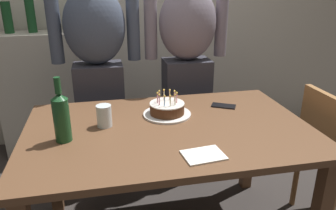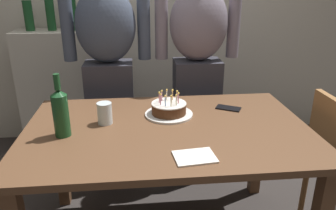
{
  "view_description": "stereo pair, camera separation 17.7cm",
  "coord_description": "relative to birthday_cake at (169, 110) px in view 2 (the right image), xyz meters",
  "views": [
    {
      "loc": [
        -0.33,
        -1.55,
        1.48
      ],
      "look_at": [
        0.01,
        0.06,
        0.84
      ],
      "focal_mm": 35.28,
      "sensor_mm": 36.0,
      "label": 1
    },
    {
      "loc": [
        -0.15,
        -1.58,
        1.48
      ],
      "look_at": [
        0.01,
        0.06,
        0.84
      ],
      "focal_mm": 35.28,
      "sensor_mm": 36.0,
      "label": 2
    }
  ],
  "objects": [
    {
      "name": "dining_table",
      "position": [
        -0.02,
        -0.16,
        -0.13
      ],
      "size": [
        1.5,
        0.96,
        0.74
      ],
      "color": "brown",
      "rests_on": "ground_plane"
    },
    {
      "name": "shelf_cabinet",
      "position": [
        -0.78,
        1.17,
        -0.23
      ],
      "size": [
        0.84,
        0.3,
        1.35
      ],
      "color": "beige",
      "rests_on": "ground_plane"
    },
    {
      "name": "birthday_cake",
      "position": [
        0.0,
        0.0,
        0.0
      ],
      "size": [
        0.27,
        0.27,
        0.14
      ],
      "color": "white",
      "rests_on": "dining_table"
    },
    {
      "name": "cell_phone",
      "position": [
        0.37,
        0.06,
        -0.03
      ],
      "size": [
        0.16,
        0.13,
        0.01
      ],
      "primitive_type": "cube",
      "rotation": [
        0.0,
        0.0,
        -0.51
      ],
      "color": "black",
      "rests_on": "dining_table"
    },
    {
      "name": "person_woman_cardigan",
      "position": [
        0.27,
        0.57,
        0.1
      ],
      "size": [
        0.61,
        0.27,
        1.66
      ],
      "rotation": [
        0.0,
        0.0,
        3.14
      ],
      "color": "#33333D",
      "rests_on": "ground_plane"
    },
    {
      "name": "wine_bottle",
      "position": [
        -0.55,
        -0.21,
        0.09
      ],
      "size": [
        0.08,
        0.08,
        0.32
      ],
      "color": "#194723",
      "rests_on": "dining_table"
    },
    {
      "name": "person_man_bearded",
      "position": [
        -0.37,
        0.57,
        0.1
      ],
      "size": [
        0.61,
        0.27,
        1.66
      ],
      "rotation": [
        0.0,
        0.0,
        3.14
      ],
      "color": "#33333D",
      "rests_on": "ground_plane"
    },
    {
      "name": "napkin_stack",
      "position": [
        0.06,
        -0.49,
        -0.03
      ],
      "size": [
        0.19,
        0.15,
        0.01
      ],
      "primitive_type": "cube",
      "rotation": [
        0.0,
        0.0,
        0.11
      ],
      "color": "white",
      "rests_on": "dining_table"
    },
    {
      "name": "water_glass_near",
      "position": [
        -0.35,
        -0.08,
        0.02
      ],
      "size": [
        0.08,
        0.08,
        0.12
      ],
      "primitive_type": "cylinder",
      "color": "silver",
      "rests_on": "dining_table"
    }
  ]
}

